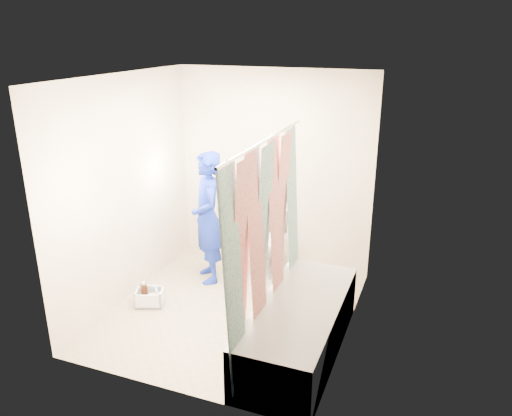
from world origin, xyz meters
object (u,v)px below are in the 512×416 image
at_px(toilet, 267,241).
at_px(cleaning_caddy, 151,298).
at_px(plumber, 208,218).
at_px(bathtub, 299,327).

distance_m(toilet, cleaning_caddy, 1.55).
height_order(toilet, plumber, plumber).
distance_m(bathtub, plumber, 1.79).
bearing_deg(toilet, plumber, -143.59).
bearing_deg(bathtub, cleaning_caddy, 172.15).
distance_m(bathtub, toilet, 1.71).
relative_size(bathtub, plumber, 1.14).
relative_size(plumber, cleaning_caddy, 4.41).
height_order(bathtub, cleaning_caddy, bathtub).
relative_size(toilet, cleaning_caddy, 2.16).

